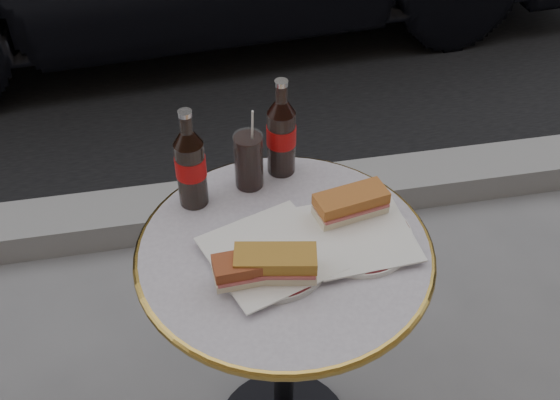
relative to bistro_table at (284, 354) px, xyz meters
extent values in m
cube|color=gray|center=(0.00, 0.90, -0.32)|extent=(40.00, 0.20, 0.12)
cylinder|color=silver|center=(-0.03, -0.03, 0.37)|extent=(0.28, 0.28, 0.01)
cylinder|color=white|center=(0.16, 0.00, 0.37)|extent=(0.25, 0.25, 0.01)
cube|color=brown|center=(-0.08, -0.08, 0.40)|extent=(0.15, 0.07, 0.05)
cube|color=#B27B2D|center=(-0.03, -0.08, 0.41)|extent=(0.17, 0.10, 0.06)
cube|color=#B2652D|center=(0.15, 0.06, 0.41)|extent=(0.17, 0.10, 0.05)
cylinder|color=black|center=(-0.04, 0.21, 0.43)|extent=(0.07, 0.07, 0.14)
camera|label=1|loc=(-0.20, -0.99, 1.40)|focal=45.00mm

